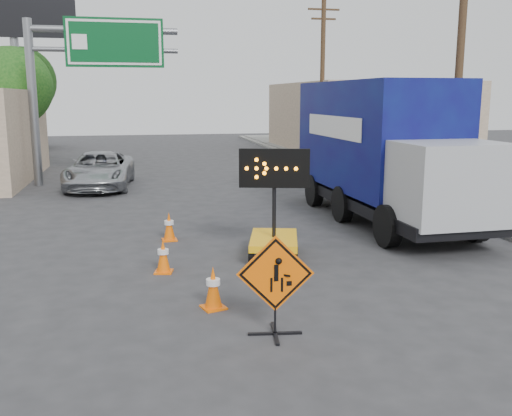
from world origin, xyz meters
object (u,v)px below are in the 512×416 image
object	(u,v)px
construction_sign	(275,283)
box_truck	(383,158)
pickup_truck	(100,170)
arrow_board	(274,233)

from	to	relation	value
construction_sign	box_truck	world-z (taller)	box_truck
construction_sign	box_truck	xyz separation A→B (m)	(5.20, 7.63, 1.03)
construction_sign	pickup_truck	world-z (taller)	construction_sign
construction_sign	pickup_truck	xyz separation A→B (m)	(-3.50, 15.83, -0.12)
arrow_board	box_truck	bearing A→B (deg)	53.32
arrow_board	box_truck	world-z (taller)	box_truck
arrow_board	pickup_truck	distance (m)	12.35
pickup_truck	construction_sign	bearing A→B (deg)	-73.14
pickup_truck	box_truck	world-z (taller)	box_truck
construction_sign	pickup_truck	bearing A→B (deg)	110.51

